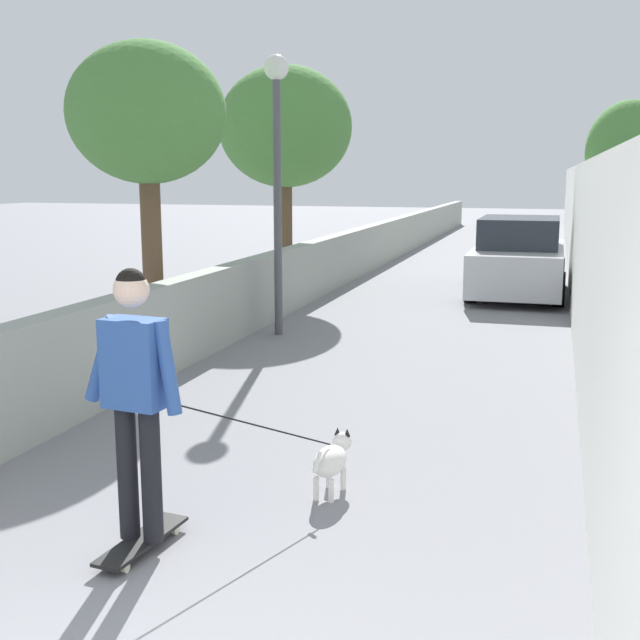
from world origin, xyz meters
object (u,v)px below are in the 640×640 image
lamp_post (277,145)px  skateboard (142,541)px  person_skateboarder (135,383)px  dog (331,459)px  car_near (518,259)px  tree_left_near (147,116)px  tree_right_far (629,152)px  tree_left_mid (285,128)px

lamp_post → skateboard: (-6.84, -1.49, -2.74)m
person_skateboarder → lamp_post: bearing=12.3°
skateboard → dog: dog is taller
skateboard → car_near: 12.12m
tree_left_near → tree_right_far: tree_right_far is taller
lamp_post → dog: 6.59m
tree_left_mid → car_near: tree_left_mid is taller
skateboard → dog: size_ratio=0.52×
skateboard → car_near: (11.98, -1.76, 0.65)m
lamp_post → tree_left_near: bearing=138.9°
tree_left_near → tree_left_mid: size_ratio=0.92×
tree_left_near → skateboard: (-5.37, -2.78, -3.07)m
lamp_post → skateboard: size_ratio=4.98×
tree_left_near → tree_left_mid: tree_left_mid is taller
dog → lamp_post: bearing=23.3°
tree_left_mid → lamp_post: (-4.03, -1.26, -0.48)m
tree_left_mid → car_near: (1.11, -4.52, -2.57)m
person_skateboarder → car_near: (11.98, -1.76, -0.40)m
tree_left_mid → tree_right_far: bearing=-48.6°
lamp_post → car_near: 6.43m
lamp_post → person_skateboarder: bearing=-167.7°
lamp_post → dog: bearing=-156.7°
skateboard → dog: 1.56m
tree_right_far → lamp_post: 11.46m
person_skateboarder → dog: (1.25, -0.91, -0.84)m
tree_left_mid → skateboard: tree_left_mid is taller
skateboard → tree_left_near: bearing=27.4°
tree_left_near → lamp_post: bearing=-41.1°
lamp_post → person_skateboarder: size_ratio=2.32×
person_skateboarder → tree_left_near: bearing=27.4°
tree_right_far → person_skateboarder: size_ratio=2.37×
lamp_post → person_skateboarder: 7.20m
dog → car_near: bearing=-4.5°
skateboard → car_near: car_near is taller
tree_left_mid → skateboard: (-10.87, -2.76, -3.21)m
skateboard → car_near: bearing=-8.4°
dog → car_near: 10.77m
dog → person_skateboarder: bearing=143.8°
tree_right_far → dog: 16.15m
tree_left_mid → dog: 10.73m
tree_right_far → car_near: (-4.89, 2.30, -2.19)m
lamp_post → person_skateboarder: (-6.84, -1.49, -1.69)m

